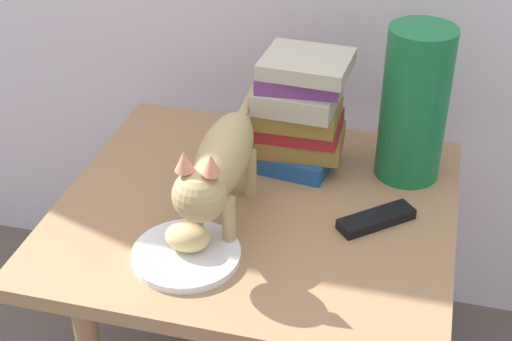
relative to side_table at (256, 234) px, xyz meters
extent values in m
cube|color=#9E724C|center=(0.00, 0.00, 0.06)|extent=(0.75, 0.68, 0.03)
cylinder|color=#9E724C|center=(-0.25, 0.25, -0.21)|extent=(0.04, 0.04, 0.51)
cylinder|color=#9E724C|center=(0.25, 0.25, -0.21)|extent=(0.04, 0.04, 0.51)
cylinder|color=white|center=(-0.08, -0.18, 0.08)|extent=(0.19, 0.19, 0.01)
ellipsoid|color=#E0BC7A|center=(-0.08, -0.17, 0.11)|extent=(0.08, 0.06, 0.05)
cylinder|color=tan|center=(-0.02, -0.13, 0.12)|extent=(0.02, 0.02, 0.10)
cylinder|color=tan|center=(-0.08, -0.13, 0.12)|extent=(0.02, 0.02, 0.10)
cylinder|color=tan|center=(-0.02, 0.03, 0.12)|extent=(0.02, 0.02, 0.10)
cylinder|color=tan|center=(-0.08, 0.03, 0.12)|extent=(0.02, 0.02, 0.10)
ellipsoid|color=tan|center=(-0.05, -0.04, 0.20)|extent=(0.10, 0.26, 0.11)
sphere|color=tan|center=(-0.04, -0.20, 0.22)|extent=(0.09, 0.09, 0.09)
cone|color=#DD8460|center=(-0.02, -0.20, 0.28)|extent=(0.03, 0.03, 0.03)
cone|color=#DD8460|center=(-0.07, -0.20, 0.28)|extent=(0.03, 0.03, 0.03)
cylinder|color=tan|center=(-0.05, 0.16, 0.21)|extent=(0.02, 0.16, 0.02)
cube|color=#1E4C8C|center=(0.04, 0.17, 0.09)|extent=(0.17, 0.16, 0.04)
cube|color=olive|center=(0.05, 0.17, 0.13)|extent=(0.18, 0.14, 0.04)
cube|color=maroon|center=(0.05, 0.17, 0.16)|extent=(0.17, 0.14, 0.03)
cube|color=olive|center=(0.04, 0.17, 0.19)|extent=(0.16, 0.13, 0.03)
cube|color=#BCB299|center=(0.04, 0.17, 0.23)|extent=(0.16, 0.15, 0.04)
cube|color=#72337A|center=(0.04, 0.18, 0.26)|extent=(0.17, 0.14, 0.03)
cube|color=#BCB299|center=(0.06, 0.18, 0.29)|extent=(0.18, 0.15, 0.03)
cylinder|color=#196B38|center=(0.27, 0.19, 0.23)|extent=(0.13, 0.13, 0.31)
cube|color=black|center=(0.23, 0.00, 0.08)|extent=(0.14, 0.13, 0.02)
camera|label=1|loc=(0.29, -1.13, 0.90)|focal=52.47mm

